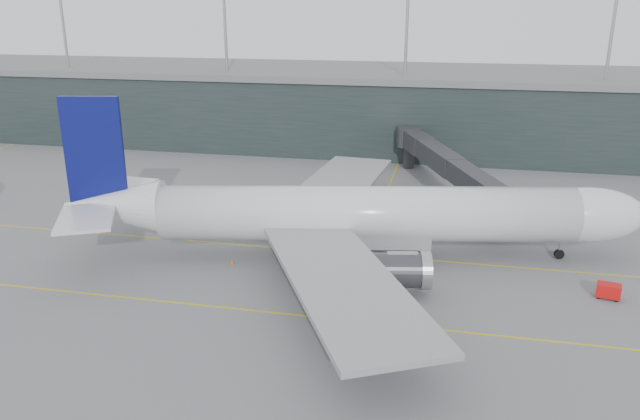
# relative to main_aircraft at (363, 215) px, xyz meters

# --- Properties ---
(ground) EXTENTS (320.00, 320.00, 0.00)m
(ground) POSITION_rel_main_aircraft_xyz_m (-5.07, 4.74, -5.17)
(ground) COLOR slate
(ground) RESTS_ON ground
(taxiline_a) EXTENTS (160.00, 0.25, 0.02)m
(taxiline_a) POSITION_rel_main_aircraft_xyz_m (-5.07, 0.74, -5.16)
(taxiline_a) COLOR gold
(taxiline_a) RESTS_ON ground
(taxiline_b) EXTENTS (160.00, 0.25, 0.02)m
(taxiline_b) POSITION_rel_main_aircraft_xyz_m (-5.07, -15.26, -5.16)
(taxiline_b) COLOR gold
(taxiline_b) RESTS_ON ground
(taxiline_lead_main) EXTENTS (0.25, 60.00, 0.02)m
(taxiline_lead_main) POSITION_rel_main_aircraft_xyz_m (-0.07, 24.74, -5.16)
(taxiline_lead_main) COLOR gold
(taxiline_lead_main) RESTS_ON ground
(terminal) EXTENTS (240.00, 36.00, 29.00)m
(terminal) POSITION_rel_main_aircraft_xyz_m (-5.07, 62.74, 2.44)
(terminal) COLOR #1D2827
(terminal) RESTS_ON ground
(main_aircraft) EXTENTS (65.46, 60.67, 18.44)m
(main_aircraft) POSITION_rel_main_aircraft_xyz_m (0.00, 0.00, 0.00)
(main_aircraft) COLOR silver
(main_aircraft) RESTS_ON ground
(jet_bridge) EXTENTS (20.05, 45.43, 7.22)m
(jet_bridge) POSITION_rel_main_aircraft_xyz_m (9.28, 29.95, 0.23)
(jet_bridge) COLOR #28282C
(jet_bridge) RESTS_ON ground
(gse_cart) EXTENTS (2.50, 1.88, 1.53)m
(gse_cart) POSITION_rel_main_aircraft_xyz_m (25.50, -5.32, -4.33)
(gse_cart) COLOR red
(gse_cart) RESTS_ON ground
(uld_a) EXTENTS (2.71, 2.40, 2.08)m
(uld_a) POSITION_rel_main_aircraft_xyz_m (-8.55, 15.47, -4.08)
(uld_a) COLOR #333338
(uld_a) RESTS_ON ground
(uld_b) EXTENTS (2.06, 1.70, 1.76)m
(uld_b) POSITION_rel_main_aircraft_xyz_m (-8.08, 17.11, -4.25)
(uld_b) COLOR #333338
(uld_b) RESTS_ON ground
(uld_c) EXTENTS (2.51, 2.28, 1.86)m
(uld_c) POSITION_rel_main_aircraft_xyz_m (-4.20, 14.21, -4.20)
(uld_c) COLOR #333338
(uld_c) RESTS_ON ground
(cone_wing_stbd) EXTENTS (0.50, 0.50, 0.80)m
(cone_wing_stbd) POSITION_rel_main_aircraft_xyz_m (5.49, -14.94, -4.77)
(cone_wing_stbd) COLOR #F5560D
(cone_wing_stbd) RESTS_ON ground
(cone_wing_port) EXTENTS (0.44, 0.44, 0.70)m
(cone_wing_port) POSITION_rel_main_aircraft_xyz_m (3.24, 17.19, -4.82)
(cone_wing_port) COLOR orange
(cone_wing_port) RESTS_ON ground
(cone_tail) EXTENTS (0.42, 0.42, 0.67)m
(cone_tail) POSITION_rel_main_aircraft_xyz_m (-13.97, -5.04, -4.84)
(cone_tail) COLOR #DC550C
(cone_tail) RESTS_ON ground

